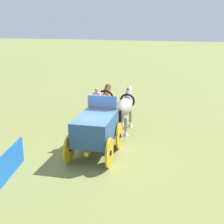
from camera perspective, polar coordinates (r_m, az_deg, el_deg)
name	(u,v)px	position (r m, az deg, el deg)	size (l,w,h in m)	color
ground_plane	(96,155)	(13.64, -3.13, -8.16)	(220.00, 220.00, 0.00)	olive
show_wagon	(96,128)	(13.31, -3.07, -3.14)	(5.59, 2.31, 2.76)	#2D4C7A
draft_horse_near	(102,104)	(16.62, -1.99, 1.51)	(3.20, 1.30, 2.29)	brown
draft_horse_off	(125,107)	(16.40, 2.44, 0.91)	(3.19, 1.18, 2.17)	#9E998E
sponsor_banner	(7,165)	(12.07, -19.36, -9.59)	(3.20, 0.06, 1.10)	#1959B2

